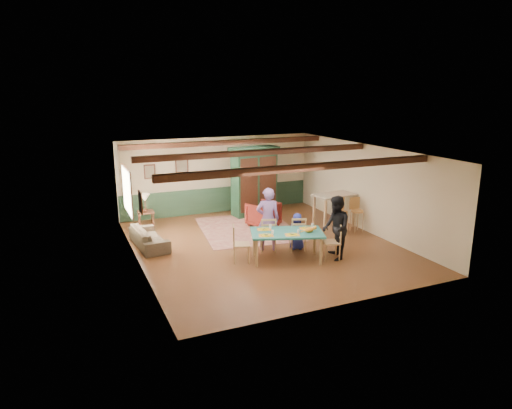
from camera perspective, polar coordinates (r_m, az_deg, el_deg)
name	(u,v)px	position (r m, az deg, el deg)	size (l,w,h in m)	color
floor	(264,245)	(13.06, 1.01, -5.12)	(8.00, 8.00, 0.00)	#502A16
wall_back	(218,175)	(16.32, -4.80, 3.69)	(7.00, 0.02, 2.70)	beige
wall_left	(136,213)	(11.71, -14.75, -0.99)	(0.02, 8.00, 2.70)	beige
wall_right	(368,189)	(14.45, 13.78, 1.94)	(0.02, 8.00, 2.70)	beige
ceiling	(264,151)	(12.43, 1.07, 6.71)	(7.00, 8.00, 0.02)	silver
wainscot_back	(218,200)	(16.49, -4.72, 0.61)	(6.95, 0.03, 0.90)	#203B27
ceiling_beam_front	(307,167)	(10.41, 6.34, 4.64)	(6.95, 0.16, 0.16)	black
ceiling_beam_mid	(259,152)	(12.80, 0.32, 6.53)	(6.95, 0.16, 0.16)	black
ceiling_beam_back	(227,143)	(15.20, -3.67, 7.73)	(6.95, 0.16, 0.16)	black
window_left	(127,191)	(13.31, -15.84, 1.64)	(0.06, 1.60, 1.30)	white
picture_left_wall	(141,202)	(11.04, -14.23, 0.28)	(0.04, 0.42, 0.52)	gray
picture_back_a	(182,165)	(15.85, -9.27, 4.89)	(0.45, 0.04, 0.55)	gray
picture_back_b	(150,172)	(15.65, -13.16, 4.02)	(0.38, 0.04, 0.48)	gray
dining_table	(287,246)	(11.87, 3.85, -5.21)	(1.84, 1.02, 0.77)	#20675F
dining_chair_far_left	(268,234)	(12.48, 1.52, -3.70)	(0.43, 0.45, 0.97)	#A57E52
dining_chair_far_right	(298,233)	(12.59, 5.22, -3.60)	(0.43, 0.45, 0.97)	#A57E52
dining_chair_end_left	(241,244)	(11.73, -1.84, -4.90)	(0.43, 0.45, 0.97)	#A57E52
dining_chair_end_right	(331,241)	(12.06, 9.40, -4.55)	(0.43, 0.45, 0.97)	#A57E52
person_man	(268,219)	(12.44, 1.49, -1.86)	(0.64, 0.42, 1.76)	#805EA1
person_woman	(336,228)	(11.97, 9.94, -2.92)	(0.82, 0.64, 1.68)	black
person_child	(297,231)	(12.66, 5.16, -3.37)	(0.50, 0.33, 1.03)	navy
cat	(309,229)	(11.72, 6.68, -3.10)	(0.37, 0.14, 0.18)	orange
place_setting_near_left	(266,234)	(11.43, 1.28, -3.65)	(0.41, 0.31, 0.11)	gold
place_setting_near_center	(292,233)	(11.51, 4.57, -3.56)	(0.41, 0.31, 0.11)	gold
place_setting_far_left	(264,228)	(11.91, 1.03, -2.90)	(0.41, 0.31, 0.11)	gold
place_setting_far_right	(307,227)	(12.07, 6.35, -2.76)	(0.41, 0.31, 0.11)	gold
area_rug	(247,229)	(14.53, -1.11, -3.06)	(2.83, 3.36, 0.01)	#C3A78D
armoire	(254,181)	(15.91, -0.24, 2.91)	(1.70, 0.68, 2.40)	#153622
armchair	(263,214)	(14.73, 0.91, -1.21)	(0.85, 0.88, 0.80)	#4A100E
sofa	(149,237)	(13.24, -13.22, -4.01)	(1.84, 0.72, 0.54)	#393024
end_table	(146,221)	(14.76, -13.56, -1.98)	(0.49, 0.49, 0.61)	black
table_lamp	(145,203)	(14.61, -13.69, 0.21)	(0.31, 0.31, 0.56)	beige
counter_table	(334,211)	(14.82, 9.71, -0.76)	(1.31, 0.76, 1.09)	beige
bar_stool_left	(341,216)	(14.13, 10.58, -1.48)	(0.39, 0.43, 1.11)	#BF884A
bar_stool_right	(357,215)	(14.50, 12.51, -1.30)	(0.37, 0.41, 1.05)	#BF884A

